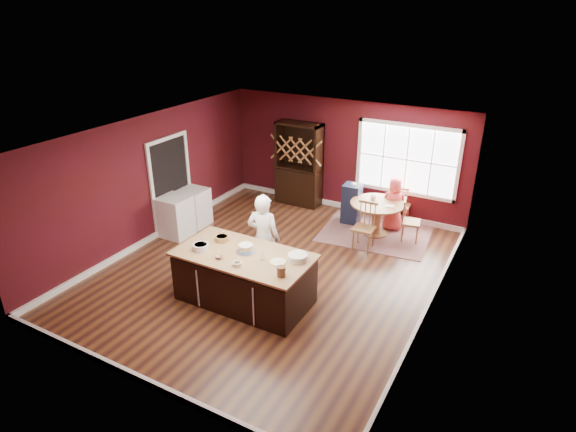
% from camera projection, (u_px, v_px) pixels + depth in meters
% --- Properties ---
extents(room_shell, '(7.00, 7.00, 7.00)m').
position_uv_depth(room_shell, '(272.00, 206.00, 8.81)').
color(room_shell, brown).
rests_on(room_shell, ground).
extents(window, '(2.36, 0.10, 1.66)m').
position_uv_depth(window, '(407.00, 160.00, 10.86)').
color(window, white).
rests_on(window, room_shell).
extents(doorway, '(0.08, 1.26, 2.13)m').
position_uv_depth(doorway, '(171.00, 185.00, 10.72)').
color(doorway, white).
rests_on(doorway, room_shell).
extents(kitchen_island, '(2.32, 1.22, 0.92)m').
position_uv_depth(kitchen_island, '(245.00, 279.00, 8.25)').
color(kitchen_island, black).
rests_on(kitchen_island, ground).
extents(dining_table, '(1.18, 1.18, 0.75)m').
position_uv_depth(dining_table, '(377.00, 212.00, 10.59)').
color(dining_table, olive).
rests_on(dining_table, ground).
extents(baker, '(0.68, 0.50, 1.70)m').
position_uv_depth(baker, '(264.00, 238.00, 8.73)').
color(baker, white).
rests_on(baker, ground).
extents(layer_cake, '(0.33, 0.33, 0.14)m').
position_uv_depth(layer_cake, '(246.00, 248.00, 8.09)').
color(layer_cake, silver).
rests_on(layer_cake, kitchen_island).
extents(bowl_blue, '(0.27, 0.27, 0.10)m').
position_uv_depth(bowl_blue, '(201.00, 247.00, 8.17)').
color(bowl_blue, white).
rests_on(bowl_blue, kitchen_island).
extents(bowl_yellow, '(0.24, 0.24, 0.09)m').
position_uv_depth(bowl_yellow, '(222.00, 238.00, 8.48)').
color(bowl_yellow, olive).
rests_on(bowl_yellow, kitchen_island).
extents(bowl_pink, '(0.14, 0.14, 0.05)m').
position_uv_depth(bowl_pink, '(219.00, 257.00, 7.90)').
color(bowl_pink, white).
rests_on(bowl_pink, kitchen_island).
extents(bowl_olive, '(0.15, 0.15, 0.06)m').
position_uv_depth(bowl_olive, '(237.00, 264.00, 7.70)').
color(bowl_olive, beige).
rests_on(bowl_olive, kitchen_island).
extents(drinking_glass, '(0.08, 0.08, 0.15)m').
position_uv_depth(drinking_glass, '(262.00, 256.00, 7.84)').
color(drinking_glass, white).
rests_on(drinking_glass, kitchen_island).
extents(dinner_plate, '(0.26, 0.26, 0.02)m').
position_uv_depth(dinner_plate, '(278.00, 262.00, 7.79)').
color(dinner_plate, beige).
rests_on(dinner_plate, kitchen_island).
extents(white_tub, '(0.32, 0.32, 0.11)m').
position_uv_depth(white_tub, '(298.00, 257.00, 7.84)').
color(white_tub, silver).
rests_on(white_tub, kitchen_island).
extents(stoneware_crock, '(0.14, 0.14, 0.16)m').
position_uv_depth(stoneware_crock, '(281.00, 271.00, 7.38)').
color(stoneware_crock, brown).
rests_on(stoneware_crock, kitchen_island).
extents(rug, '(2.49, 2.01, 0.01)m').
position_uv_depth(rug, '(375.00, 233.00, 10.80)').
color(rug, brown).
rests_on(rug, ground).
extents(chair_east, '(0.45, 0.47, 0.96)m').
position_uv_depth(chair_east, '(411.00, 220.00, 10.32)').
color(chair_east, brown).
rests_on(chair_east, ground).
extents(chair_south, '(0.44, 0.42, 1.03)m').
position_uv_depth(chair_south, '(364.00, 226.00, 9.96)').
color(chair_south, brown).
rests_on(chair_south, ground).
extents(chair_north, '(0.42, 0.40, 0.96)m').
position_uv_depth(chair_north, '(401.00, 204.00, 11.14)').
color(chair_north, brown).
rests_on(chair_north, ground).
extents(seated_woman, '(0.66, 0.49, 1.23)m').
position_uv_depth(seated_woman, '(394.00, 204.00, 10.78)').
color(seated_woman, '#E2474C').
rests_on(seated_woman, ground).
extents(high_chair, '(0.42, 0.42, 0.98)m').
position_uv_depth(high_chair, '(352.00, 203.00, 11.17)').
color(high_chair, black).
rests_on(high_chair, ground).
extents(toddler, '(0.18, 0.14, 0.26)m').
position_uv_depth(toddler, '(352.00, 189.00, 11.08)').
color(toddler, '#8CA5BF').
rests_on(toddler, high_chair).
extents(table_plate, '(0.19, 0.19, 0.01)m').
position_uv_depth(table_plate, '(390.00, 206.00, 10.32)').
color(table_plate, beige).
rests_on(table_plate, dining_table).
extents(table_cup, '(0.15, 0.15, 0.10)m').
position_uv_depth(table_cup, '(373.00, 197.00, 10.65)').
color(table_cup, white).
rests_on(table_cup, dining_table).
extents(hutch, '(1.14, 0.48, 2.09)m').
position_uv_depth(hutch, '(299.00, 164.00, 11.99)').
color(hutch, '#321D10').
rests_on(hutch, ground).
extents(washer, '(0.62, 0.60, 0.91)m').
position_uv_depth(washer, '(176.00, 217.00, 10.56)').
color(washer, white).
rests_on(washer, ground).
extents(dryer, '(0.60, 0.58, 0.87)m').
position_uv_depth(dryer, '(194.00, 207.00, 11.08)').
color(dryer, white).
rests_on(dryer, ground).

